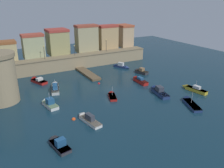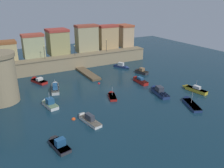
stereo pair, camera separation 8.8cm
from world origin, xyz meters
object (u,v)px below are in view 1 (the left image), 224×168
object	(u,v)px
moored_boat_2	(87,118)
moored_boat_10	(189,102)
moored_boat_7	(140,71)
moored_boat_4	(112,95)
quay_lamp_1	(74,48)
moored_boat_0	(37,80)
moored_boat_5	(193,89)
moored_boat_6	(55,87)
moored_boat_8	(122,66)
quay_lamp_0	(44,50)
mooring_buoy_0	(74,119)
moored_boat_11	(49,103)
quay_lamp_2	(106,43)
moored_boat_3	(58,143)
moored_boat_1	(139,80)
moored_boat_9	(158,91)
mooring_buoy_1	(99,84)

from	to	relation	value
moored_boat_2	moored_boat_10	distance (m)	21.13
moored_boat_10	moored_boat_7	bearing A→B (deg)	14.80
moored_boat_4	quay_lamp_1	bearing A→B (deg)	18.36
moored_boat_0	moored_boat_5	xyz separation A→B (m)	(30.01, -23.48, 0.07)
moored_boat_6	moored_boat_8	world-z (taller)	moored_boat_6
quay_lamp_0	mooring_buoy_0	distance (m)	30.52
moored_boat_11	mooring_buoy_0	bearing A→B (deg)	-172.35
quay_lamp_0	moored_boat_5	size ratio (longest dim) A/B	0.56
quay_lamp_2	moored_boat_3	xyz separation A→B (m)	(-27.03, -35.84, -6.00)
quay_lamp_2	moored_boat_4	xyz separation A→B (m)	(-11.50, -24.27, -6.16)
moored_boat_1	moored_boat_3	xyz separation A→B (m)	(-26.02, -16.27, -0.07)
moored_boat_8	moored_boat_1	bearing A→B (deg)	-40.19
moored_boat_7	moored_boat_10	bearing A→B (deg)	156.19
mooring_buoy_0	moored_boat_5	bearing A→B (deg)	-1.61
quay_lamp_2	moored_boat_10	distance (m)	35.56
quay_lamp_2	moored_boat_5	xyz separation A→B (m)	(6.41, -30.53, -5.95)
quay_lamp_0	moored_boat_9	size ratio (longest dim) A/B	0.50
moored_boat_3	moored_boat_10	world-z (taller)	moored_boat_10
moored_boat_11	mooring_buoy_1	size ratio (longest dim) A/B	9.37
moored_boat_8	moored_boat_7	bearing A→B (deg)	-13.52
quay_lamp_2	moored_boat_4	bearing A→B (deg)	-115.35
moored_boat_11	mooring_buoy_1	bearing A→B (deg)	-75.20
moored_boat_4	mooring_buoy_0	distance (m)	12.11
moored_boat_4	moored_boat_10	world-z (taller)	moored_boat_10
moored_boat_6	mooring_buoy_1	distance (m)	10.67
moored_boat_8	moored_boat_9	size ratio (longest dim) A/B	0.72
moored_boat_9	moored_boat_11	size ratio (longest dim) A/B	1.32
moored_boat_3	moored_boat_11	distance (m)	14.02
moored_boat_7	mooring_buoy_1	bearing A→B (deg)	82.42
moored_boat_10	moored_boat_9	bearing A→B (deg)	37.50
moored_boat_5	moored_boat_8	distance (m)	24.03
moored_boat_3	moored_boat_9	distance (m)	26.85
moored_boat_9	mooring_buoy_1	world-z (taller)	moored_boat_9
quay_lamp_2	moored_boat_0	bearing A→B (deg)	-163.38
moored_boat_1	mooring_buoy_1	distance (m)	10.20
quay_lamp_0	quay_lamp_1	xyz separation A→B (m)	(8.87, 0.00, -0.42)
moored_boat_1	moored_boat_8	xyz separation A→B (m)	(2.75, 12.62, -0.01)
quay_lamp_1	moored_boat_10	xyz separation A→B (m)	(11.03, -35.02, -5.61)
mooring_buoy_0	moored_boat_0	bearing A→B (deg)	93.25
moored_boat_8	quay_lamp_1	bearing A→B (deg)	-147.34
moored_boat_4	moored_boat_6	bearing A→B (deg)	64.00
moored_boat_2	moored_boat_10	size ratio (longest dim) A/B	0.91
mooring_buoy_1	moored_boat_1	bearing A→B (deg)	-21.96
moored_boat_6	moored_boat_8	size ratio (longest dim) A/B	1.39
quay_lamp_1	moored_boat_3	xyz separation A→B (m)	(-16.44, -35.84, -5.47)
moored_boat_2	mooring_buoy_1	bearing A→B (deg)	-42.37
moored_boat_4	mooring_buoy_1	distance (m)	8.57
quay_lamp_1	moored_boat_11	bearing A→B (deg)	-122.50
moored_boat_1	moored_boat_2	bearing A→B (deg)	124.24
moored_boat_9	moored_boat_8	bearing A→B (deg)	3.76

